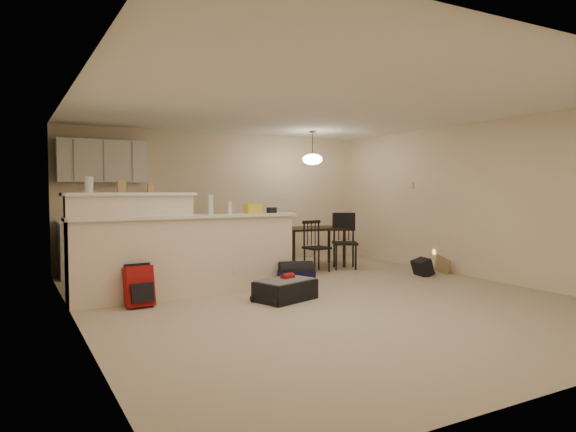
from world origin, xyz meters
TOP-DOWN VIEW (x-y plane):
  - room at (0.00, 0.00)m, footprint 7.00×7.02m
  - breakfast_bar at (-1.76, 0.98)m, footprint 3.08×0.58m
  - upper_cabinets at (-2.20, 3.32)m, footprint 1.40×0.34m
  - kitchen_counter at (-2.00, 3.19)m, footprint 1.80×0.60m
  - thermostat at (2.98, 1.55)m, footprint 0.02×0.12m
  - jar at (-2.71, 1.12)m, footprint 0.10×0.10m
  - cereal_box at (-2.31, 1.12)m, footprint 0.10×0.07m
  - small_box at (-1.94, 1.12)m, footprint 0.08×0.06m
  - bottle_a at (-1.19, 0.90)m, footprint 0.07×0.07m
  - bottle_b at (-0.91, 0.90)m, footprint 0.06×0.06m
  - bag_lump at (-0.56, 0.90)m, footprint 0.22×0.18m
  - pouch at (-0.26, 0.90)m, footprint 0.12×0.10m
  - dining_table at (1.33, 2.36)m, footprint 1.24×0.90m
  - pendant_lamp at (1.33, 2.36)m, footprint 0.36×0.36m
  - dining_chair_near at (1.09, 1.82)m, footprint 0.42×0.40m
  - dining_chair_far at (1.71, 1.85)m, footprint 0.57×0.56m
  - suitcase at (-0.49, 0.07)m, footprint 0.87×0.70m
  - red_backpack at (-2.23, 0.60)m, footprint 0.34×0.22m
  - navy_duffel at (-0.02, 0.61)m, footprint 0.57×0.41m
  - black_daypack at (2.40, 0.61)m, footprint 0.27×0.34m
  - cardboard_sheet at (2.85, 0.61)m, footprint 0.07×0.37m

SIDE VIEW (x-z plane):
  - suitcase at x=-0.49m, z-range 0.00..0.25m
  - black_daypack at x=2.40m, z-range 0.00..0.27m
  - navy_duffel at x=-0.02m, z-range 0.00..0.28m
  - cardboard_sheet at x=2.85m, z-range 0.00..0.28m
  - red_backpack at x=-2.23m, z-range 0.00..0.49m
  - dining_chair_near at x=1.09m, z-range 0.00..0.88m
  - kitchen_counter at x=-2.00m, z-range 0.00..0.90m
  - dining_chair_far at x=1.71m, z-range 0.00..0.98m
  - breakfast_bar at x=-1.76m, z-range -0.09..1.30m
  - dining_table at x=1.33m, z-range 0.28..1.00m
  - pouch at x=-0.26m, z-range 1.09..1.17m
  - bag_lump at x=-0.56m, z-range 1.09..1.23m
  - bottle_b at x=-0.91m, z-range 1.09..1.27m
  - bottle_a at x=-1.19m, z-range 1.09..1.35m
  - room at x=0.00m, z-range 0.00..2.50m
  - small_box at x=-1.94m, z-range 1.39..1.51m
  - cereal_box at x=-2.31m, z-range 1.39..1.55m
  - jar at x=-2.71m, z-range 1.39..1.59m
  - thermostat at x=2.98m, z-range 1.44..1.56m
  - upper_cabinets at x=-2.20m, z-range 1.55..2.25m
  - pendant_lamp at x=1.33m, z-range 1.68..2.30m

